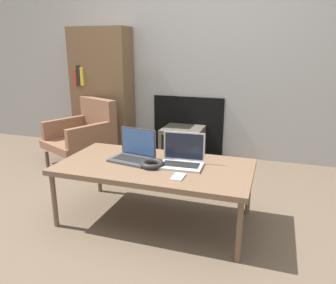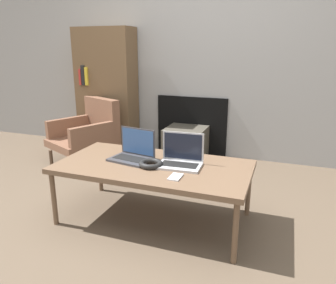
{
  "view_description": "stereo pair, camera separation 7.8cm",
  "coord_description": "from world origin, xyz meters",
  "px_view_note": "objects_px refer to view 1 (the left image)",
  "views": [
    {
      "loc": [
        0.78,
        -1.82,
        1.24
      ],
      "look_at": [
        0.0,
        0.52,
        0.52
      ],
      "focal_mm": 35.0,
      "sensor_mm": 36.0,
      "label": 1
    },
    {
      "loc": [
        0.85,
        -1.79,
        1.24
      ],
      "look_at": [
        0.0,
        0.52,
        0.52
      ],
      "focal_mm": 35.0,
      "sensor_mm": 36.0,
      "label": 2
    }
  ],
  "objects_px": {
    "headphones": "(152,164)",
    "armchair": "(86,131)",
    "laptop_left": "(134,153)",
    "phone": "(178,177)",
    "tv": "(183,143)",
    "laptop_right": "(182,158)"
  },
  "relations": [
    {
      "from": "headphones",
      "to": "armchair",
      "type": "distance_m",
      "value": 1.62
    },
    {
      "from": "laptop_left",
      "to": "phone",
      "type": "bearing_deg",
      "value": -19.71
    },
    {
      "from": "laptop_left",
      "to": "headphones",
      "type": "bearing_deg",
      "value": -19.42
    },
    {
      "from": "tv",
      "to": "phone",
      "type": "bearing_deg",
      "value": -75.19
    },
    {
      "from": "headphones",
      "to": "laptop_left",
      "type": "bearing_deg",
      "value": 150.82
    },
    {
      "from": "laptop_left",
      "to": "headphones",
      "type": "distance_m",
      "value": 0.21
    },
    {
      "from": "armchair",
      "to": "laptop_left",
      "type": "bearing_deg",
      "value": -18.92
    },
    {
      "from": "laptop_left",
      "to": "tv",
      "type": "height_order",
      "value": "laptop_left"
    },
    {
      "from": "phone",
      "to": "armchair",
      "type": "xyz_separation_m",
      "value": [
        -1.44,
        1.21,
        -0.11
      ]
    },
    {
      "from": "laptop_right",
      "to": "headphones",
      "type": "height_order",
      "value": "laptop_right"
    },
    {
      "from": "tv",
      "to": "headphones",
      "type": "bearing_deg",
      "value": -82.71
    },
    {
      "from": "laptop_left",
      "to": "tv",
      "type": "bearing_deg",
      "value": 100.04
    },
    {
      "from": "tv",
      "to": "armchair",
      "type": "relative_size",
      "value": 0.54
    },
    {
      "from": "laptop_left",
      "to": "phone",
      "type": "height_order",
      "value": "laptop_left"
    },
    {
      "from": "laptop_left",
      "to": "armchair",
      "type": "bearing_deg",
      "value": 146.31
    },
    {
      "from": "laptop_left",
      "to": "armchair",
      "type": "distance_m",
      "value": 1.42
    },
    {
      "from": "headphones",
      "to": "phone",
      "type": "distance_m",
      "value": 0.27
    },
    {
      "from": "headphones",
      "to": "phone",
      "type": "xyz_separation_m",
      "value": [
        0.23,
        -0.13,
        -0.01
      ]
    },
    {
      "from": "phone",
      "to": "laptop_right",
      "type": "bearing_deg",
      "value": 100.07
    },
    {
      "from": "headphones",
      "to": "tv",
      "type": "bearing_deg",
      "value": 97.29
    },
    {
      "from": "headphones",
      "to": "tv",
      "type": "distance_m",
      "value": 1.48
    },
    {
      "from": "tv",
      "to": "laptop_right",
      "type": "bearing_deg",
      "value": -74.39
    }
  ]
}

